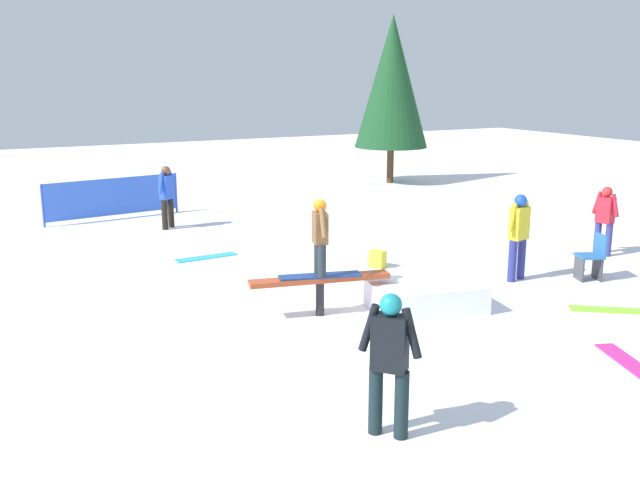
{
  "coord_description": "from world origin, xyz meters",
  "views": [
    {
      "loc": [
        5.01,
        9.7,
        3.81
      ],
      "look_at": [
        0.0,
        0.0,
        1.25
      ],
      "focal_mm": 40.0,
      "sensor_mm": 36.0,
      "label": 1
    }
  ],
  "objects": [
    {
      "name": "ground_plane",
      "position": [
        0.0,
        0.0,
        0.0
      ],
      "size": [
        60.0,
        60.0,
        0.0
      ],
      "primitive_type": "plane",
      "color": "white"
    },
    {
      "name": "rail_feature",
      "position": [
        0.0,
        0.0,
        0.55
      ],
      "size": [
        2.31,
        0.74,
        0.65
      ],
      "rotation": [
        0.0,
        0.0,
        -0.21
      ],
      "color": "black",
      "rests_on": "ground"
    },
    {
      "name": "snow_kicker_ramp",
      "position": [
        -1.72,
        0.36,
        0.23
      ],
      "size": [
        2.07,
        1.84,
        0.46
      ],
      "primitive_type": "cube",
      "rotation": [
        0.0,
        0.0,
        -0.21
      ],
      "color": "white",
      "rests_on": "ground"
    },
    {
      "name": "main_rider_on_rail",
      "position": [
        0.0,
        0.0,
        1.26
      ],
      "size": [
        1.35,
        0.72,
        1.26
      ],
      "rotation": [
        0.0,
        0.0,
        -0.26
      ],
      "color": "navy",
      "rests_on": "rail_feature"
    },
    {
      "name": "bystander_blue",
      "position": [
        0.37,
        -7.61,
        0.88
      ],
      "size": [
        0.56,
        0.51,
        1.57
      ],
      "rotation": [
        0.0,
        0.0,
        3.86
      ],
      "color": "black",
      "rests_on": "ground"
    },
    {
      "name": "bystander_yellow",
      "position": [
        -4.2,
        -0.08,
        0.92
      ],
      "size": [
        0.66,
        0.3,
        1.64
      ],
      "rotation": [
        0.0,
        0.0,
        3.37
      ],
      "color": "navy",
      "rests_on": "ground"
    },
    {
      "name": "bystander_black",
      "position": [
        1.14,
        3.81,
        0.9
      ],
      "size": [
        0.53,
        0.58,
        1.6
      ],
      "rotation": [
        0.0,
        0.0,
        5.43
      ],
      "color": "black",
      "rests_on": "ground"
    },
    {
      "name": "bystander_red",
      "position": [
        -7.18,
        -0.7,
        0.83
      ],
      "size": [
        0.25,
        0.64,
        1.48
      ],
      "rotation": [
        0.0,
        0.0,
        4.85
      ],
      "color": "navy",
      "rests_on": "ground"
    },
    {
      "name": "loose_snowboard_lime",
      "position": [
        -4.36,
        2.02,
        0.01
      ],
      "size": [
        1.24,
        1.02,
        0.02
      ],
      "primitive_type": "cube",
      "rotation": [
        0.0,
        0.0,
        5.64
      ],
      "color": "#8ADA2C",
      "rests_on": "ground"
    },
    {
      "name": "loose_snowboard_magenta",
      "position": [
        -2.76,
        3.75,
        0.01
      ],
      "size": [
        0.79,
        1.53,
        0.02
      ],
      "primitive_type": "cube",
      "rotation": [
        0.0,
        0.0,
        1.22
      ],
      "color": "#D2268D",
      "rests_on": "ground"
    },
    {
      "name": "loose_snowboard_cyan",
      "position": [
        0.46,
        -4.35,
        0.01
      ],
      "size": [
        1.34,
        0.38,
        0.02
      ],
      "primitive_type": "cube",
      "rotation": [
        0.0,
        0.0,
        0.08
      ],
      "color": "#2EB9CE",
      "rests_on": "ground"
    },
    {
      "name": "folding_chair",
      "position": [
        -5.47,
        0.54,
        0.41
      ],
      "size": [
        0.58,
        0.58,
        0.88
      ],
      "rotation": [
        0.0,
        0.0,
        1.17
      ],
      "color": "#3F3F44",
      "rests_on": "ground"
    },
    {
      "name": "backpack_on_snow",
      "position": [
        -2.36,
        -2.05,
        0.17
      ],
      "size": [
        0.33,
        0.37,
        0.34
      ],
      "primitive_type": "cube",
      "rotation": [
        0.0,
        0.0,
        5.2
      ],
      "color": "yellow",
      "rests_on": "ground"
    },
    {
      "name": "safety_fence",
      "position": [
        1.34,
        -9.41,
        0.6
      ],
      "size": [
        3.62,
        0.52,
        1.1
      ],
      "rotation": [
        0.0,
        0.0,
        6.41
      ],
      "color": "blue",
      "rests_on": "ground"
    },
    {
      "name": "pine_tree_near",
      "position": [
        -8.75,
        -11.52,
        3.51
      ],
      "size": [
        2.54,
        2.54,
        5.77
      ],
      "color": "#4C331E",
      "rests_on": "ground"
    }
  ]
}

